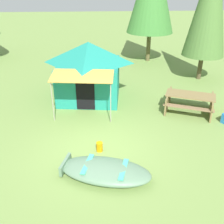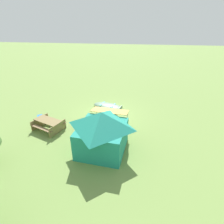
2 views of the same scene
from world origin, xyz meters
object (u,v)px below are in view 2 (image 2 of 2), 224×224
object	(u,v)px
fuel_can	(107,113)
beached_rowboat	(108,106)
cooler_box	(40,118)
picnic_table	(48,123)
canvas_cabin_tent	(102,131)

from	to	relation	value
fuel_can	beached_rowboat	bearing A→B (deg)	-84.50
beached_rowboat	fuel_can	size ratio (longest dim) A/B	9.03
beached_rowboat	cooler_box	xyz separation A→B (m)	(4.84, 2.65, -0.00)
picnic_table	fuel_can	size ratio (longest dim) A/B	7.69
fuel_can	cooler_box	bearing A→B (deg)	16.14
cooler_box	fuel_can	xyz separation A→B (m)	(-4.96, -1.44, -0.04)
picnic_table	cooler_box	world-z (taller)	picnic_table
canvas_cabin_tent	fuel_can	size ratio (longest dim) A/B	13.41
picnic_table	canvas_cabin_tent	bearing A→B (deg)	156.95
beached_rowboat	picnic_table	world-z (taller)	picnic_table
canvas_cabin_tent	fuel_can	bearing A→B (deg)	-85.70
picnic_table	fuel_can	bearing A→B (deg)	-145.65
canvas_cabin_tent	picnic_table	bearing A→B (deg)	-23.05
beached_rowboat	fuel_can	bearing A→B (deg)	95.50
cooler_box	beached_rowboat	bearing A→B (deg)	-151.27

